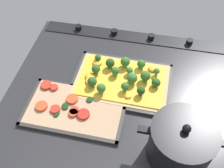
{
  "coord_description": "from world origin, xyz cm",
  "views": [
    {
      "loc": [
        -9.12,
        58.56,
        77.34
      ],
      "look_at": [
        2.78,
        -0.83,
        4.47
      ],
      "focal_mm": 42.73,
      "sensor_mm": 36.0,
      "label": 1
    }
  ],
  "objects_px": {
    "baking_tray_back": "(75,109)",
    "veggie_pizza_back": "(73,107)",
    "cooking_pot": "(181,143)",
    "broccoli_pizza": "(122,78)",
    "baking_tray_front": "(122,82)"
  },
  "relations": [
    {
      "from": "broccoli_pizza",
      "to": "cooking_pot",
      "type": "bearing_deg",
      "value": 130.85
    },
    {
      "from": "broccoli_pizza",
      "to": "veggie_pizza_back",
      "type": "bearing_deg",
      "value": 47.07
    },
    {
      "from": "broccoli_pizza",
      "to": "veggie_pizza_back",
      "type": "height_order",
      "value": "broccoli_pizza"
    },
    {
      "from": "cooking_pot",
      "to": "baking_tray_back",
      "type": "bearing_deg",
      "value": -15.23
    },
    {
      "from": "broccoli_pizza",
      "to": "cooking_pot",
      "type": "relative_size",
      "value": 1.34
    },
    {
      "from": "veggie_pizza_back",
      "to": "cooking_pot",
      "type": "relative_size",
      "value": 1.25
    },
    {
      "from": "baking_tray_back",
      "to": "veggie_pizza_back",
      "type": "bearing_deg",
      "value": -6.88
    },
    {
      "from": "veggie_pizza_back",
      "to": "cooking_pot",
      "type": "height_order",
      "value": "cooking_pot"
    },
    {
      "from": "baking_tray_back",
      "to": "veggie_pizza_back",
      "type": "height_order",
      "value": "veggie_pizza_back"
    },
    {
      "from": "veggie_pizza_back",
      "to": "baking_tray_back",
      "type": "bearing_deg",
      "value": 173.12
    },
    {
      "from": "broccoli_pizza",
      "to": "baking_tray_back",
      "type": "xyz_separation_m",
      "value": [
        0.14,
        0.16,
        -0.02
      ]
    },
    {
      "from": "veggie_pizza_back",
      "to": "broccoli_pizza",
      "type": "bearing_deg",
      "value": -132.93
    },
    {
      "from": "baking_tray_front",
      "to": "veggie_pizza_back",
      "type": "height_order",
      "value": "veggie_pizza_back"
    },
    {
      "from": "baking_tray_front",
      "to": "cooking_pot",
      "type": "distance_m",
      "value": 0.34
    },
    {
      "from": "baking_tray_back",
      "to": "veggie_pizza_back",
      "type": "relative_size",
      "value": 1.07
    }
  ]
}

